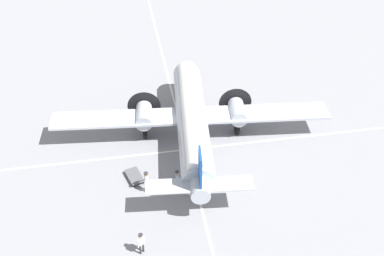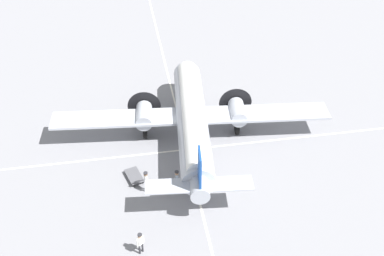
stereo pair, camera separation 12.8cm
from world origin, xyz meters
name	(u,v)px [view 1 (the left image)]	position (x,y,z in m)	size (l,w,h in m)	color
ground_plane	(192,143)	(0.00, 0.00, 0.00)	(300.00, 300.00, 0.00)	gray
apron_line_eastwest	(194,149)	(0.00, -0.75, 0.00)	(120.00, 0.16, 0.01)	silver
apron_line_northsouth	(185,144)	(-0.57, 0.00, 0.00)	(0.16, 120.00, 0.01)	silver
airliner_main	(192,116)	(0.04, 0.39, 2.42)	(22.52, 16.77, 5.45)	#ADB2BC
crew_foreground	(141,241)	(-4.99, -10.26, 1.08)	(0.48, 0.40, 1.73)	#2D2D33
passenger_boarding	(146,180)	(-4.14, -4.86, 1.13)	(0.36, 0.60, 1.81)	#2D2D33
ramp_agent	(177,179)	(-1.96, -5.12, 1.14)	(0.33, 0.61, 1.81)	#2D2D33
suitcase_near_door	(165,188)	(-2.88, -5.00, 0.27)	(0.45, 0.18, 0.58)	maroon
baggage_cart	(135,176)	(-4.93, -3.43, 0.27)	(1.46, 2.04, 0.56)	#56565B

